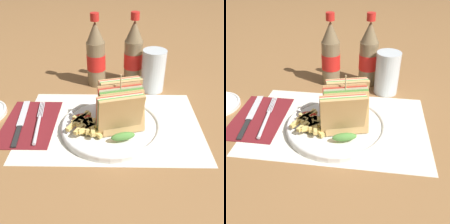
{
  "view_description": "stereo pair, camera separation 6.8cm",
  "coord_description": "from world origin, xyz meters",
  "views": [
    {
      "loc": [
        0.01,
        -0.54,
        0.42
      ],
      "look_at": [
        0.0,
        0.03,
        0.04
      ],
      "focal_mm": 42.0,
      "sensor_mm": 36.0,
      "label": 1
    },
    {
      "loc": [
        0.08,
        -0.53,
        0.42
      ],
      "look_at": [
        0.0,
        0.03,
        0.04
      ],
      "focal_mm": 42.0,
      "sensor_mm": 36.0,
      "label": 2
    }
  ],
  "objects": [
    {
      "name": "coke_bottle_near",
      "position": [
        -0.05,
        0.26,
        0.1
      ],
      "size": [
        0.06,
        0.06,
        0.23
      ],
      "color": "#7A6647",
      "rests_on": "ground_plane"
    },
    {
      "name": "glass_near",
      "position": [
        0.13,
        0.22,
        0.06
      ],
      "size": [
        0.07,
        0.07,
        0.13
      ],
      "color": "silver",
      "rests_on": "ground_plane"
    },
    {
      "name": "coke_bottle_far",
      "position": [
        0.07,
        0.28,
        0.1
      ],
      "size": [
        0.06,
        0.06,
        0.23
      ],
      "color": "#7A6647",
      "rests_on": "ground_plane"
    },
    {
      "name": "club_sandwich",
      "position": [
        0.02,
        0.01,
        0.07
      ],
      "size": [
        0.12,
        0.18,
        0.14
      ],
      "color": "tan",
      "rests_on": "plate_main"
    },
    {
      "name": "fork",
      "position": [
        -0.19,
        0.01,
        0.01
      ],
      "size": [
        0.04,
        0.19,
        0.01
      ],
      "rotation": [
        0.0,
        0.0,
        0.12
      ],
      "color": "silver",
      "rests_on": "napkin"
    },
    {
      "name": "placemat",
      "position": [
        0.0,
        0.03,
        0.0
      ],
      "size": [
        0.47,
        0.31,
        0.0
      ],
      "color": "silver",
      "rests_on": "ground_plane"
    },
    {
      "name": "fries_pile",
      "position": [
        -0.06,
        -0.01,
        0.03
      ],
      "size": [
        0.1,
        0.1,
        0.02
      ],
      "color": "#E5C166",
      "rests_on": "plate_main"
    },
    {
      "name": "ketchup_blob",
      "position": [
        -0.08,
        0.01,
        0.03
      ],
      "size": [
        0.05,
        0.04,
        0.02
      ],
      "color": "maroon",
      "rests_on": "plate_main"
    },
    {
      "name": "knife",
      "position": [
        -0.24,
        0.03,
        0.01
      ],
      "size": [
        0.04,
        0.21,
        0.0
      ],
      "rotation": [
        0.0,
        0.0,
        0.12
      ],
      "color": "black",
      "rests_on": "napkin"
    },
    {
      "name": "plate_main",
      "position": [
        0.0,
        0.01,
        0.01
      ],
      "size": [
        0.26,
        0.26,
        0.02
      ],
      "color": "white",
      "rests_on": "ground_plane"
    },
    {
      "name": "ground_plane",
      "position": [
        0.0,
        0.0,
        0.0
      ],
      "size": [
        4.0,
        4.0,
        0.0
      ],
      "primitive_type": "plane",
      "color": "olive"
    },
    {
      "name": "napkin",
      "position": [
        -0.22,
        0.03,
        0.0
      ],
      "size": [
        0.14,
        0.21,
        0.0
      ],
      "color": "maroon",
      "rests_on": "ground_plane"
    }
  ]
}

